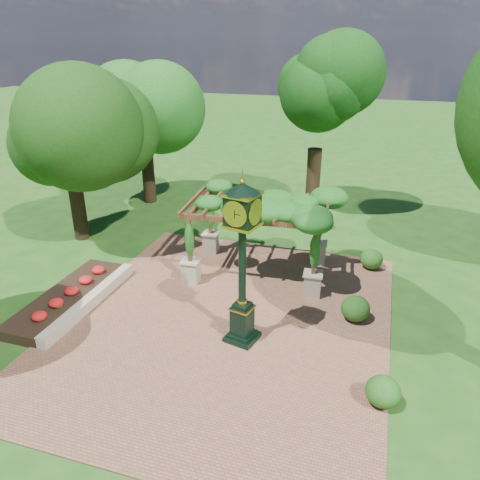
% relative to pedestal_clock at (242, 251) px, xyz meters
% --- Properties ---
extents(ground, '(120.00, 120.00, 0.00)m').
position_rel_pedestal_clock_xyz_m(ground, '(-0.77, -0.22, -2.94)').
color(ground, '#1E4714').
rests_on(ground, ground).
extents(brick_plaza, '(10.00, 12.00, 0.04)m').
position_rel_pedestal_clock_xyz_m(brick_plaza, '(-0.77, 0.78, -2.92)').
color(brick_plaza, brown).
rests_on(brick_plaza, ground).
extents(border_wall, '(0.35, 5.00, 0.40)m').
position_rel_pedestal_clock_xyz_m(border_wall, '(-5.37, 0.28, -2.74)').
color(border_wall, '#C6B793').
rests_on(border_wall, ground).
extents(flower_bed, '(1.50, 5.00, 0.36)m').
position_rel_pedestal_clock_xyz_m(flower_bed, '(-6.27, 0.28, -2.76)').
color(flower_bed, red).
rests_on(flower_bed, ground).
extents(pedestal_clock, '(1.16, 1.16, 4.92)m').
position_rel_pedestal_clock_xyz_m(pedestal_clock, '(0.00, 0.00, 0.00)').
color(pedestal_clock, black).
rests_on(pedestal_clock, brick_plaza).
extents(pergola, '(5.35, 3.60, 3.22)m').
position_rel_pedestal_clock_xyz_m(pergola, '(-0.74, 4.35, -0.30)').
color(pergola, tan).
rests_on(pergola, brick_plaza).
extents(sundial, '(0.66, 0.66, 1.06)m').
position_rel_pedestal_clock_xyz_m(sundial, '(0.97, 9.33, -2.48)').
color(sundial, gray).
rests_on(sundial, ground).
extents(shrub_front, '(0.98, 0.98, 0.77)m').
position_rel_pedestal_clock_xyz_m(shrub_front, '(4.05, -1.55, -2.52)').
color(shrub_front, '#1F4F16').
rests_on(shrub_front, brick_plaza).
extents(shrub_mid, '(1.02, 1.02, 0.82)m').
position_rel_pedestal_clock_xyz_m(shrub_mid, '(3.11, 2.04, -2.49)').
color(shrub_mid, '#1F4814').
rests_on(shrub_mid, brick_plaza).
extents(shrub_back, '(1.09, 1.09, 0.77)m').
position_rel_pedestal_clock_xyz_m(shrub_back, '(3.42, 5.90, -2.52)').
color(shrub_back, '#2B5F1B').
rests_on(shrub_back, brick_plaza).
extents(tree_west_near, '(4.47, 4.47, 7.30)m').
position_rel_pedestal_clock_xyz_m(tree_west_near, '(-9.07, 5.18, 2.08)').
color(tree_west_near, black).
rests_on(tree_west_near, ground).
extents(tree_west_far, '(4.28, 4.28, 7.90)m').
position_rel_pedestal_clock_xyz_m(tree_west_far, '(-8.50, 10.62, 2.48)').
color(tree_west_far, black).
rests_on(tree_west_far, ground).
extents(tree_north, '(3.66, 3.66, 8.19)m').
position_rel_pedestal_clock_xyz_m(tree_north, '(0.10, 12.00, 2.64)').
color(tree_north, '#302113').
rests_on(tree_north, ground).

